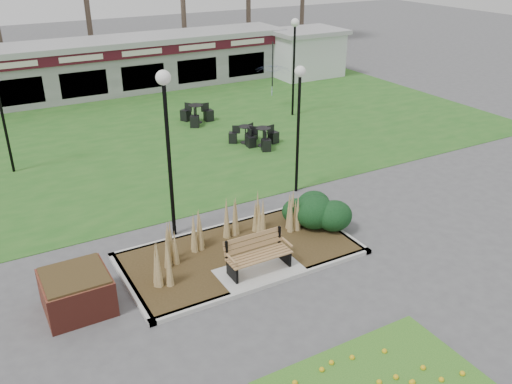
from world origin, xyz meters
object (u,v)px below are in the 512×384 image
brick_planter (77,292)px  bistro_set_d (196,117)px  service_hut (306,52)px  bistro_set_b (246,137)px  park_bench (257,253)px  food_pavilion (76,69)px  patio_umbrella (272,80)px  lamp_post_mid_right (299,102)px  lamp_post_far_right (294,46)px  lamp_post_near_right (166,119)px  bistro_set_c (263,140)px

brick_planter → bistro_set_d: size_ratio=0.93×
brick_planter → service_hut: bearing=43.5°
service_hut → bistro_set_b: service_hut is taller
park_bench → food_pavilion: bearing=90.0°
patio_umbrella → food_pavilion: bearing=139.3°
brick_planter → lamp_post_mid_right: (8.03, 2.95, 2.66)m
bistro_set_d → lamp_post_mid_right: bearing=-90.3°
lamp_post_far_right → lamp_post_near_right: bearing=-139.1°
food_pavilion → service_hut: bearing=-8.3°
bistro_set_c → bistro_set_b: bearing=124.8°
lamp_post_far_right → bistro_set_c: bearing=-138.3°
park_bench → lamp_post_near_right: 4.32m
food_pavilion → lamp_post_far_right: size_ratio=5.38×
food_pavilion → service_hut: food_pavilion is taller
lamp_post_mid_right → lamp_post_far_right: 8.72m
food_pavilion → bistro_set_c: (4.84, -11.67, -1.19)m
bistro_set_b → patio_umbrella: 5.60m
patio_umbrella → service_hut: bearing=42.7°
lamp_post_mid_right → bistro_set_d: bearing=89.7°
lamp_post_far_right → bistro_set_b: size_ratio=3.30×
lamp_post_mid_right → bistro_set_b: lamp_post_mid_right is taller
lamp_post_far_right → food_pavilion: bearing=133.7°
service_hut → patio_umbrella: service_hut is taller
lamp_post_far_right → bistro_set_c: size_ratio=3.13×
park_bench → bistro_set_d: (3.67, 12.27, -0.28)m
lamp_post_far_right → service_hut: bearing=51.8°
service_hut → lamp_post_mid_right: size_ratio=1.02×
park_bench → lamp_post_mid_right: 5.77m
brick_planter → bistro_set_d: 14.07m
food_pavilion → lamp_post_near_right: bearing=-93.9°
service_hut → patio_umbrella: (-5.41, -5.00, -0.06)m
bistro_set_b → patio_umbrella: bearing=47.3°
bistro_set_b → brick_planter: bearing=-137.7°
park_bench → lamp_post_far_right: 14.09m
brick_planter → bistro_set_d: brick_planter is taller
food_pavilion → bistro_set_d: (3.67, -7.44, -1.17)m
brick_planter → lamp_post_far_right: size_ratio=0.33×
park_bench → brick_planter: park_bench is taller
lamp_post_near_right → bistro_set_d: (4.80, 9.32, -3.22)m
lamp_post_mid_right → bistro_set_c: bearing=74.5°
park_bench → food_pavilion: size_ratio=0.07×
park_bench → service_hut: bearing=52.7°
service_hut → bistro_set_d: 11.31m
patio_umbrella → bistro_set_d: bearing=-173.8°
service_hut → bistro_set_b: size_ratio=3.17×
patio_umbrella → lamp_post_near_right: bearing=-133.2°
brick_planter → lamp_post_near_right: 4.98m
lamp_post_mid_right → lamp_post_far_right: bearing=57.9°
brick_planter → food_pavilion: (4.40, 18.96, 1.00)m
park_bench → patio_umbrella: bearing=57.6°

